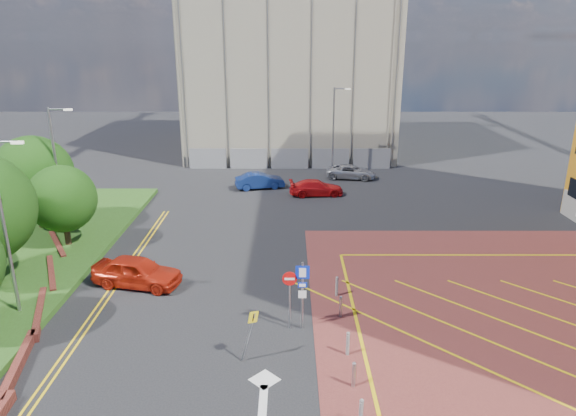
{
  "coord_description": "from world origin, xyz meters",
  "views": [
    {
      "loc": [
        -0.09,
        -18.89,
        12.3
      ],
      "look_at": [
        -0.12,
        2.77,
        5.04
      ],
      "focal_mm": 32.0,
      "sensor_mm": 36.0,
      "label": 1
    }
  ],
  "objects_px": {
    "tree_c": "(62,199)",
    "lamp_back": "(334,128)",
    "car_red_left": "(137,272)",
    "tree_d": "(34,175)",
    "warning_sign": "(250,330)",
    "car_silver_back": "(351,172)",
    "lamp_left_near": "(5,222)",
    "sign_cluster": "(298,289)",
    "lamp_left_far": "(58,166)",
    "car_blue_back": "(260,181)",
    "car_red_back": "(316,188)"
  },
  "relations": [
    {
      "from": "lamp_left_near",
      "to": "warning_sign",
      "type": "bearing_deg",
      "value": -17.56
    },
    {
      "from": "warning_sign",
      "to": "lamp_left_far",
      "type": "bearing_deg",
      "value": 133.68
    },
    {
      "from": "car_blue_back",
      "to": "tree_d",
      "type": "bearing_deg",
      "value": 112.54
    },
    {
      "from": "tree_d",
      "to": "car_red_back",
      "type": "height_order",
      "value": "tree_d"
    },
    {
      "from": "tree_d",
      "to": "warning_sign",
      "type": "distance_m",
      "value": 20.88
    },
    {
      "from": "tree_c",
      "to": "sign_cluster",
      "type": "xyz_separation_m",
      "value": [
        13.8,
        -9.02,
        -1.24
      ]
    },
    {
      "from": "car_red_left",
      "to": "car_blue_back",
      "type": "relative_size",
      "value": 1.12
    },
    {
      "from": "lamp_left_far",
      "to": "warning_sign",
      "type": "height_order",
      "value": "lamp_left_far"
    },
    {
      "from": "tree_c",
      "to": "car_red_left",
      "type": "xyz_separation_m",
      "value": [
        5.57,
        -4.86,
        -2.41
      ]
    },
    {
      "from": "sign_cluster",
      "to": "warning_sign",
      "type": "bearing_deg",
      "value": -128.21
    },
    {
      "from": "tree_c",
      "to": "tree_d",
      "type": "distance_m",
      "value": 4.3
    },
    {
      "from": "tree_c",
      "to": "lamp_left_far",
      "type": "bearing_deg",
      "value": 114.71
    },
    {
      "from": "lamp_left_far",
      "to": "car_red_back",
      "type": "xyz_separation_m",
      "value": [
        16.57,
        9.14,
        -4.03
      ]
    },
    {
      "from": "lamp_left_near",
      "to": "lamp_left_far",
      "type": "relative_size",
      "value": 1.0
    },
    {
      "from": "lamp_left_far",
      "to": "car_red_back",
      "type": "distance_m",
      "value": 19.35
    },
    {
      "from": "tree_c",
      "to": "sign_cluster",
      "type": "height_order",
      "value": "tree_c"
    },
    {
      "from": "lamp_left_near",
      "to": "lamp_back",
      "type": "relative_size",
      "value": 1.0
    },
    {
      "from": "lamp_left_far",
      "to": "warning_sign",
      "type": "xyz_separation_m",
      "value": [
        12.82,
        -13.42,
        -3.23
      ]
    },
    {
      "from": "lamp_left_near",
      "to": "tree_c",
      "type": "bearing_deg",
      "value": 97.69
    },
    {
      "from": "tree_d",
      "to": "car_blue_back",
      "type": "xyz_separation_m",
      "value": [
        13.94,
        10.09,
        -3.19
      ]
    },
    {
      "from": "tree_c",
      "to": "lamp_back",
      "type": "height_order",
      "value": "lamp_back"
    },
    {
      "from": "car_red_left",
      "to": "sign_cluster",
      "type": "bearing_deg",
      "value": -104.04
    },
    {
      "from": "sign_cluster",
      "to": "car_red_left",
      "type": "relative_size",
      "value": 0.7
    },
    {
      "from": "lamp_left_far",
      "to": "sign_cluster",
      "type": "xyz_separation_m",
      "value": [
        14.72,
        -11.02,
        -2.71
      ]
    },
    {
      "from": "lamp_left_near",
      "to": "car_red_back",
      "type": "xyz_separation_m",
      "value": [
        14.57,
        19.14,
        -4.03
      ]
    },
    {
      "from": "tree_c",
      "to": "tree_d",
      "type": "relative_size",
      "value": 0.81
    },
    {
      "from": "sign_cluster",
      "to": "tree_c",
      "type": "bearing_deg",
      "value": 146.84
    },
    {
      "from": "tree_c",
      "to": "car_silver_back",
      "type": "bearing_deg",
      "value": 40.6
    },
    {
      "from": "tree_c",
      "to": "lamp_back",
      "type": "xyz_separation_m",
      "value": [
        17.58,
        18.0,
        1.17
      ]
    },
    {
      "from": "lamp_left_near",
      "to": "sign_cluster",
      "type": "relative_size",
      "value": 2.5
    },
    {
      "from": "warning_sign",
      "to": "car_red_left",
      "type": "xyz_separation_m",
      "value": [
        -6.33,
        6.56,
        -0.64
      ]
    },
    {
      "from": "sign_cluster",
      "to": "car_blue_back",
      "type": "distance_m",
      "value": 22.32
    },
    {
      "from": "tree_d",
      "to": "lamp_left_near",
      "type": "bearing_deg",
      "value": -69.65
    },
    {
      "from": "tree_c",
      "to": "warning_sign",
      "type": "xyz_separation_m",
      "value": [
        11.9,
        -11.42,
        -1.76
      ]
    },
    {
      "from": "lamp_left_far",
      "to": "tree_c",
      "type": "bearing_deg",
      "value": -65.29
    },
    {
      "from": "tree_c",
      "to": "car_red_back",
      "type": "relative_size",
      "value": 1.12
    },
    {
      "from": "lamp_left_far",
      "to": "car_silver_back",
      "type": "bearing_deg",
      "value": 35.66
    },
    {
      "from": "tree_c",
      "to": "lamp_left_near",
      "type": "bearing_deg",
      "value": -82.31
    },
    {
      "from": "lamp_back",
      "to": "sign_cluster",
      "type": "distance_m",
      "value": 27.38
    },
    {
      "from": "tree_d",
      "to": "car_red_left",
      "type": "height_order",
      "value": "tree_d"
    },
    {
      "from": "tree_d",
      "to": "lamp_left_far",
      "type": "bearing_deg",
      "value": -25.68
    },
    {
      "from": "car_red_back",
      "to": "car_blue_back",
      "type": "bearing_deg",
      "value": 62.2
    },
    {
      "from": "car_blue_back",
      "to": "car_silver_back",
      "type": "xyz_separation_m",
      "value": [
        8.12,
        3.25,
        -0.06
      ]
    },
    {
      "from": "sign_cluster",
      "to": "car_silver_back",
      "type": "bearing_deg",
      "value": 78.26
    },
    {
      "from": "tree_d",
      "to": "car_silver_back",
      "type": "distance_m",
      "value": 25.99
    },
    {
      "from": "car_red_left",
      "to": "car_blue_back",
      "type": "xyz_separation_m",
      "value": [
        5.37,
        17.95,
        -0.1
      ]
    },
    {
      "from": "lamp_left_far",
      "to": "sign_cluster",
      "type": "relative_size",
      "value": 2.5
    },
    {
      "from": "lamp_left_near",
      "to": "lamp_left_far",
      "type": "distance_m",
      "value": 10.2
    },
    {
      "from": "car_silver_back",
      "to": "lamp_back",
      "type": "bearing_deg",
      "value": 50.98
    },
    {
      "from": "car_red_left",
      "to": "car_blue_back",
      "type": "bearing_deg",
      "value": -3.91
    }
  ]
}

